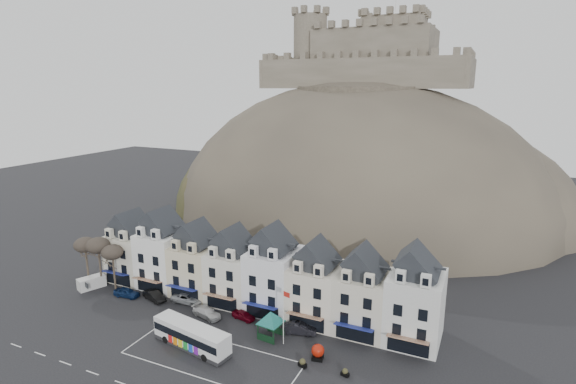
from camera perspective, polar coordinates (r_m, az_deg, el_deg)
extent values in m
plane|color=black|center=(59.80, -12.10, -20.09)|extent=(300.00, 300.00, 0.00)
cube|color=silver|center=(59.63, -9.69, -20.08)|extent=(22.00, 7.50, 0.01)
cube|color=beige|center=(83.00, -18.93, -7.61)|extent=(6.80, 8.00, 8.00)
cube|color=black|center=(81.35, -19.21, -4.18)|extent=(6.80, 5.76, 2.80)
cube|color=beige|center=(80.08, -21.74, -4.90)|extent=(1.20, 0.80, 1.60)
cube|color=beige|center=(78.01, -20.21, -5.24)|extent=(1.20, 0.80, 1.60)
cube|color=black|center=(81.37, -20.75, -10.24)|extent=(5.10, 0.06, 2.20)
cube|color=navy|center=(80.46, -21.17, -9.55)|extent=(5.10, 1.29, 0.43)
cube|color=white|center=(78.45, -15.31, -8.11)|extent=(6.80, 8.00, 9.20)
cube|color=black|center=(76.57, -15.58, -4.06)|extent=(6.80, 5.76, 2.80)
cube|color=white|center=(75.08, -18.21, -4.83)|extent=(1.20, 0.80, 1.60)
cube|color=white|center=(73.14, -16.48, -5.19)|extent=(1.20, 0.80, 1.60)
cube|color=black|center=(76.95, -17.11, -11.33)|extent=(5.10, 0.06, 2.20)
cube|color=maroon|center=(75.98, -17.52, -10.62)|extent=(5.10, 1.29, 0.43)
cube|color=beige|center=(74.71, -11.22, -9.48)|extent=(6.80, 8.00, 8.00)
cube|color=black|center=(72.87, -11.40, -5.71)|extent=(6.80, 5.76, 2.80)
cube|color=beige|center=(71.17, -14.08, -6.58)|extent=(1.20, 0.80, 1.60)
cube|color=beige|center=(69.41, -12.14, -6.99)|extent=(1.20, 0.80, 1.60)
cube|color=black|center=(72.90, -13.01, -12.50)|extent=(5.10, 0.06, 2.20)
cube|color=navy|center=(71.88, -13.40, -11.77)|extent=(5.10, 1.29, 0.43)
cube|color=silver|center=(71.18, -6.70, -10.50)|extent=(6.80, 8.00, 8.00)
cube|color=black|center=(69.25, -6.81, -6.56)|extent=(6.80, 5.76, 2.80)
cube|color=silver|center=(67.31, -9.51, -7.52)|extent=(1.20, 0.80, 1.60)
cube|color=silver|center=(65.76, -7.33, -7.95)|extent=(1.20, 0.80, 1.60)
cube|color=black|center=(69.28, -8.41, -13.73)|extent=(5.10, 0.06, 2.20)
cube|color=maroon|center=(68.20, -8.77, -12.98)|extent=(5.10, 1.29, 0.43)
cube|color=white|center=(67.90, -1.71, -11.07)|extent=(6.80, 8.00, 9.20)
cube|color=black|center=(65.71, -1.74, -6.46)|extent=(6.80, 5.76, 2.80)
cube|color=white|center=(63.50, -4.42, -7.51)|extent=(1.20, 0.80, 1.60)
cube|color=white|center=(62.18, -1.99, -7.94)|extent=(1.20, 0.80, 1.60)
cube|color=black|center=(66.16, -3.29, -14.98)|extent=(5.10, 0.06, 2.20)
cube|color=navy|center=(65.03, -3.59, -14.22)|extent=(5.10, 1.29, 0.43)
cube|color=silver|center=(65.68, 3.75, -12.56)|extent=(6.80, 8.00, 8.00)
cube|color=black|center=(63.59, 3.82, -8.34)|extent=(6.80, 5.76, 2.80)
cube|color=silver|center=(61.13, 1.26, -9.53)|extent=(1.20, 0.80, 1.60)
cube|color=silver|center=(60.10, 3.92, -9.98)|extent=(1.20, 0.80, 1.60)
cube|color=black|center=(63.62, 2.35, -16.20)|extent=(5.10, 0.06, 2.20)
cube|color=maroon|center=(62.44, 2.12, -15.44)|extent=(5.10, 1.29, 0.43)
cube|color=beige|center=(63.85, 9.61, -13.53)|extent=(6.80, 8.00, 8.00)
cube|color=black|center=(61.69, 9.80, -9.21)|extent=(6.80, 5.76, 2.80)
cube|color=beige|center=(58.98, 7.43, -10.53)|extent=(1.20, 0.80, 1.60)
cube|color=beige|center=(58.27, 10.29, -10.95)|extent=(1.20, 0.80, 1.60)
cube|color=black|center=(61.72, 8.47, -17.35)|extent=(5.10, 0.06, 2.20)
cube|color=navy|center=(60.51, 8.33, -16.60)|extent=(5.10, 1.29, 0.43)
cube|color=silver|center=(62.43, 15.84, -13.91)|extent=(6.80, 8.00, 9.20)
cube|color=black|center=(60.05, 16.19, -8.98)|extent=(6.80, 5.76, 2.80)
cube|color=silver|center=(57.08, 14.10, -10.37)|extent=(1.20, 0.80, 1.60)
cube|color=silver|center=(56.70, 17.12, -10.73)|extent=(1.20, 0.80, 1.60)
cube|color=black|center=(60.54, 14.99, -18.36)|extent=(5.10, 0.06, 2.20)
cube|color=maroon|center=(59.30, 14.94, -17.61)|extent=(5.10, 1.29, 0.43)
ellipsoid|color=#3E3830|center=(118.22, 8.53, -2.84)|extent=(96.00, 76.00, 68.00)
ellipsoid|color=#2A3118|center=(120.63, -2.36, -2.37)|extent=(52.00, 44.00, 42.00)
ellipsoid|color=#3E3830|center=(118.12, 20.35, -3.56)|extent=(56.00, 48.00, 46.00)
ellipsoid|color=#2A3118|center=(106.66, 4.33, -4.52)|extent=(40.00, 28.00, 28.00)
ellipsoid|color=#3E3830|center=(104.77, 11.94, -5.12)|extent=(36.00, 28.00, 24.00)
cylinder|color=#3E3830|center=(113.63, 9.08, 12.35)|extent=(30.00, 30.00, 3.00)
cube|color=brown|center=(109.81, 8.58, 14.69)|extent=(48.00, 2.20, 7.00)
cube|color=brown|center=(129.12, 11.16, 14.37)|extent=(48.00, 2.20, 7.00)
cube|color=brown|center=(127.80, -0.82, 14.62)|extent=(2.20, 22.00, 7.00)
cube|color=brown|center=(115.54, 21.89, 13.83)|extent=(2.20, 22.00, 7.00)
cube|color=brown|center=(119.19, 11.06, 17.13)|extent=(28.00, 18.00, 10.00)
cube|color=brown|center=(120.34, 13.27, 17.70)|extent=(14.00, 12.00, 13.00)
cylinder|color=brown|center=(120.36, 2.82, 17.31)|extent=(8.40, 8.40, 18.00)
cylinder|color=silver|center=(121.41, 13.51, 21.93)|extent=(0.16, 0.16, 5.00)
cylinder|color=#392C24|center=(83.51, -24.11, -8.78)|extent=(0.32, 0.32, 5.74)
ellipsoid|color=#383028|center=(82.14, -24.38, -6.12)|extent=(3.61, 3.61, 2.54)
cylinder|color=#392C24|center=(81.33, -22.70, -9.13)|extent=(0.32, 0.32, 6.02)
ellipsoid|color=#383028|center=(79.86, -22.98, -6.27)|extent=(3.78, 3.78, 2.67)
cylinder|color=#392C24|center=(79.36, -21.19, -9.77)|extent=(0.32, 0.32, 5.46)
ellipsoid|color=#383028|center=(77.97, -21.43, -7.12)|extent=(3.43, 3.43, 2.42)
cube|color=#262628|center=(61.85, -12.08, -18.47)|extent=(11.66, 4.56, 0.52)
cube|color=silver|center=(61.07, -12.15, -17.26)|extent=(11.65, 4.51, 2.61)
cube|color=black|center=(61.00, -12.16, -17.14)|extent=(11.44, 4.55, 0.98)
cube|color=silver|center=(60.49, -12.21, -16.30)|extent=(11.41, 4.37, 0.26)
cube|color=orange|center=(57.08, -8.10, -18.26)|extent=(0.28, 1.23, 0.29)
cylinder|color=black|center=(59.00, -10.53, -19.98)|extent=(1.03, 0.50, 0.99)
cylinder|color=black|center=(60.38, -8.87, -19.06)|extent=(1.03, 0.50, 0.99)
cylinder|color=black|center=(63.54, -15.26, -17.62)|extent=(1.03, 0.50, 0.99)
cylinder|color=black|center=(64.82, -13.62, -16.85)|extent=(1.03, 0.50, 0.99)
cube|color=black|center=(63.75, -2.54, -16.36)|extent=(0.15, 0.15, 2.17)
cube|color=black|center=(62.61, -0.59, -16.95)|extent=(0.15, 0.15, 2.17)
cube|color=black|center=(62.01, -3.84, -17.30)|extent=(0.15, 0.15, 2.17)
cube|color=black|center=(60.84, -1.86, -17.93)|extent=(0.15, 0.15, 2.17)
cube|color=black|center=(61.74, -2.22, -16.26)|extent=(3.29, 3.29, 0.11)
cone|color=#145A58|center=(61.35, -2.23, -15.60)|extent=(5.94, 5.94, 1.63)
cube|color=black|center=(58.70, 3.80, -20.20)|extent=(1.54, 1.54, 0.51)
sphere|color=#AB1A09|center=(58.20, 3.81, -19.44)|extent=(1.59, 1.59, 1.59)
cylinder|color=silver|center=(59.60, -0.59, -15.57)|extent=(0.12, 0.12, 7.70)
cube|color=red|center=(57.77, -0.20, -12.89)|extent=(1.03, 0.32, 0.67)
cube|color=silver|center=(82.36, -23.67, -10.48)|extent=(3.30, 4.60, 1.93)
cube|color=black|center=(82.22, -23.70, -10.25)|extent=(1.64, 0.73, 0.83)
cube|color=black|center=(57.32, 1.85, -21.08)|extent=(1.17, 0.85, 0.53)
sphere|color=#2A3118|center=(57.08, 1.85, -20.73)|extent=(0.74, 0.74, 0.74)
cube|color=black|center=(56.27, 7.25, -21.96)|extent=(1.04, 0.67, 0.48)
sphere|color=#2A3118|center=(56.05, 7.26, -21.64)|extent=(0.67, 0.67, 0.67)
imported|color=#0E2148|center=(77.26, -19.80, -11.91)|extent=(4.41, 2.12, 1.45)
imported|color=black|center=(74.77, -16.61, -12.52)|extent=(4.78, 2.86, 1.49)
imported|color=#9EA2A5|center=(72.83, -12.59, -13.01)|extent=(5.30, 2.79, 1.45)
imported|color=silver|center=(68.27, -10.29, -14.81)|extent=(5.12, 3.02, 1.39)
imported|color=#4E0410|center=(66.98, -5.67, -15.30)|extent=(3.86, 2.11, 1.24)
imported|color=black|center=(63.33, 1.49, -16.92)|extent=(4.79, 2.68, 1.50)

